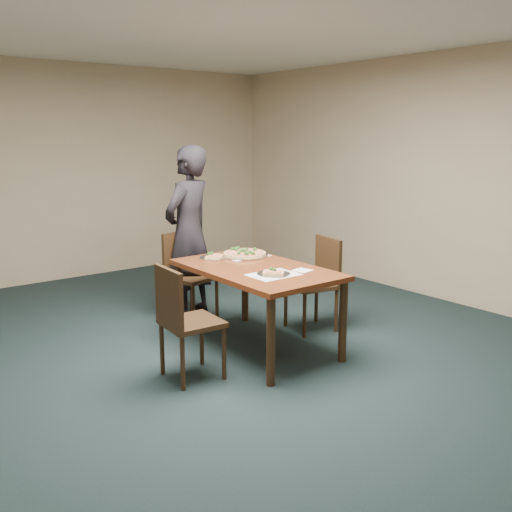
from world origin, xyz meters
TOP-DOWN VIEW (x-y plane):
  - ground at (0.00, 0.00)m, footprint 8.00×8.00m
  - room_shell at (0.00, 0.00)m, footprint 8.00×8.00m
  - dining_table at (0.33, 0.43)m, footprint 0.90×1.50m
  - chair_far at (0.28, 1.55)m, footprint 0.52×0.52m
  - chair_left at (-0.53, 0.25)m, footprint 0.44×0.44m
  - chair_right at (1.14, 0.49)m, footprint 0.49×0.49m
  - diner at (0.37, 1.63)m, footprint 0.77×0.65m
  - placemat_main at (0.53, 0.87)m, footprint 0.42×0.32m
  - placemat_near at (0.27, 0.12)m, footprint 0.40×0.30m
  - pizza_pan at (0.53, 0.87)m, footprint 0.45×0.45m
  - slice_plate_near at (0.27, 0.12)m, footprint 0.28×0.28m
  - slice_plate_far at (0.24, 0.96)m, footprint 0.28×0.28m
  - napkin at (0.56, 0.08)m, footprint 0.16×0.16m

SIDE VIEW (x-z plane):
  - ground at x=0.00m, z-range 0.00..0.00m
  - chair_far at x=0.28m, z-range 0.06..0.97m
  - chair_left at x=-0.53m, z-range 0.06..0.97m
  - chair_right at x=1.14m, z-range 0.06..0.97m
  - dining_table at x=0.33m, z-range 0.28..1.03m
  - placemat_main at x=0.53m, z-range 0.75..0.75m
  - placemat_near at x=0.27m, z-range 0.75..0.75m
  - napkin at x=0.56m, z-range 0.75..0.76m
  - slice_plate_far at x=0.24m, z-range 0.73..0.79m
  - slice_plate_near at x=0.27m, z-range 0.73..0.79m
  - pizza_pan at x=0.53m, z-range 0.74..0.81m
  - diner at x=0.37m, z-range 0.00..1.79m
  - room_shell at x=0.00m, z-range -2.26..5.74m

